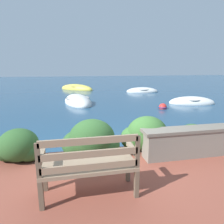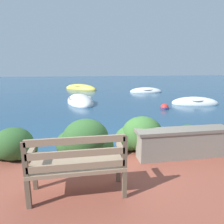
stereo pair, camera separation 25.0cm
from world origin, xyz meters
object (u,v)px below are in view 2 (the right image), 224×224
at_px(park_bench, 77,164).
at_px(rowboat_far, 80,102).
at_px(rowboat_nearest, 195,103).
at_px(rowboat_distant, 81,89).
at_px(mooring_buoy, 165,108).
at_px(rowboat_outer, 146,91).

distance_m(park_bench, rowboat_far, 8.62).
xyz_separation_m(rowboat_nearest, rowboat_far, (-6.14, 1.38, 0.01)).
bearing_deg(rowboat_distant, mooring_buoy, -25.52).
relative_size(rowboat_outer, rowboat_distant, 0.84).
relative_size(rowboat_nearest, rowboat_outer, 0.99).
xyz_separation_m(rowboat_outer, mooring_buoy, (-1.29, -6.38, 0.01)).
xyz_separation_m(park_bench, rowboat_far, (0.17, 8.59, -0.63)).
height_order(rowboat_nearest, mooring_buoy, rowboat_nearest).
relative_size(rowboat_far, rowboat_outer, 1.18).
bearing_deg(park_bench, mooring_buoy, 49.06).
xyz_separation_m(rowboat_distant, mooring_buoy, (3.83, -9.18, -0.00)).
bearing_deg(rowboat_outer, rowboat_distant, -21.90).
height_order(rowboat_outer, mooring_buoy, rowboat_outer).
height_order(park_bench, mooring_buoy, park_bench).
bearing_deg(rowboat_far, park_bench, -13.95).
height_order(rowboat_nearest, rowboat_distant, rowboat_distant).
bearing_deg(rowboat_nearest, park_bench, 63.77).
bearing_deg(rowboat_far, rowboat_distant, 165.76).
height_order(rowboat_distant, mooring_buoy, rowboat_distant).
xyz_separation_m(park_bench, rowboat_outer, (5.45, 12.71, -0.64)).
xyz_separation_m(rowboat_outer, rowboat_distant, (-5.12, 2.80, 0.01)).
height_order(park_bench, rowboat_nearest, park_bench).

